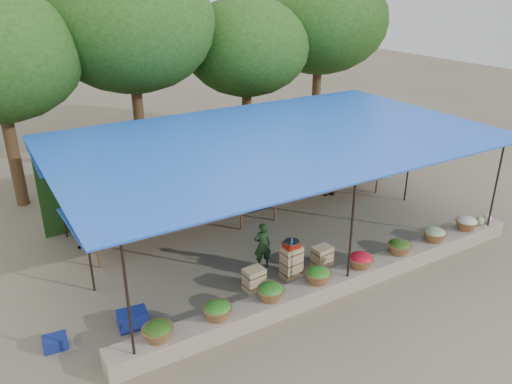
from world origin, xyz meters
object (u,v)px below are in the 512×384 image
weighing_scale (292,244)px  blue_crate_back (55,343)px  crate_counter (290,265)px  vendor_seated (263,245)px  blue_crate_front (133,319)px

weighing_scale → blue_crate_back: weighing_scale is taller
crate_counter → vendor_seated: 0.81m
vendor_seated → crate_counter: bearing=129.8°
crate_counter → weighing_scale: size_ratio=6.46×
blue_crate_front → vendor_seated: bearing=16.7°
weighing_scale → blue_crate_front: size_ratio=0.64×
vendor_seated → blue_crate_front: size_ratio=2.05×
weighing_scale → crate_counter: bearing=180.0°
weighing_scale → blue_crate_back: bearing=177.6°
weighing_scale → vendor_seated: (-0.34, 0.69, -0.27)m
crate_counter → vendor_seated: bearing=115.3°
blue_crate_front → crate_counter: bearing=5.2°
vendor_seated → weighing_scale: bearing=131.0°
weighing_scale → blue_crate_front: 3.79m
weighing_scale → blue_crate_front: bearing=178.4°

